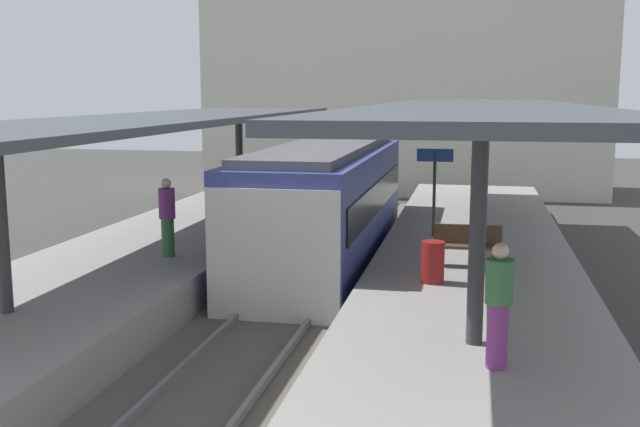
{
  "coord_description": "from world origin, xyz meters",
  "views": [
    {
      "loc": [
        3.72,
        -15.49,
        4.6
      ],
      "look_at": [
        0.33,
        0.82,
        1.88
      ],
      "focal_mm": 41.75,
      "sensor_mm": 36.0,
      "label": 1
    }
  ],
  "objects_px": {
    "commuter_train": "(325,205)",
    "passenger_mid_platform": "(167,216)",
    "litter_bin": "(433,262)",
    "platform_sign": "(435,172)",
    "passenger_near_bench": "(498,304)",
    "platform_bench": "(468,244)"
  },
  "relations": [
    {
      "from": "platform_bench",
      "to": "passenger_near_bench",
      "type": "relative_size",
      "value": 0.83
    },
    {
      "from": "commuter_train",
      "to": "litter_bin",
      "type": "relative_size",
      "value": 12.92
    },
    {
      "from": "commuter_train",
      "to": "passenger_mid_platform",
      "type": "distance_m",
      "value": 4.45
    },
    {
      "from": "litter_bin",
      "to": "passenger_near_bench",
      "type": "xyz_separation_m",
      "value": [
        1.08,
        -4.33,
        0.48
      ]
    },
    {
      "from": "commuter_train",
      "to": "passenger_mid_platform",
      "type": "relative_size",
      "value": 5.94
    },
    {
      "from": "commuter_train",
      "to": "passenger_near_bench",
      "type": "bearing_deg",
      "value": -65.25
    },
    {
      "from": "platform_bench",
      "to": "platform_sign",
      "type": "relative_size",
      "value": 0.63
    },
    {
      "from": "platform_bench",
      "to": "litter_bin",
      "type": "relative_size",
      "value": 1.75
    },
    {
      "from": "passenger_mid_platform",
      "to": "commuter_train",
      "type": "bearing_deg",
      "value": 49.78
    },
    {
      "from": "commuter_train",
      "to": "litter_bin",
      "type": "bearing_deg",
      "value": -56.49
    },
    {
      "from": "platform_sign",
      "to": "passenger_near_bench",
      "type": "xyz_separation_m",
      "value": [
        1.33,
        -9.03,
        -0.75
      ]
    },
    {
      "from": "platform_sign",
      "to": "passenger_mid_platform",
      "type": "relative_size",
      "value": 1.27
    },
    {
      "from": "platform_sign",
      "to": "litter_bin",
      "type": "relative_size",
      "value": 2.76
    },
    {
      "from": "platform_bench",
      "to": "passenger_near_bench",
      "type": "height_order",
      "value": "passenger_near_bench"
    },
    {
      "from": "litter_bin",
      "to": "platform_bench",
      "type": "bearing_deg",
      "value": 67.43
    },
    {
      "from": "platform_sign",
      "to": "passenger_mid_platform",
      "type": "xyz_separation_m",
      "value": [
        -5.63,
        -3.56,
        -0.72
      ]
    },
    {
      "from": "passenger_mid_platform",
      "to": "litter_bin",
      "type": "bearing_deg",
      "value": -11.01
    },
    {
      "from": "commuter_train",
      "to": "litter_bin",
      "type": "height_order",
      "value": "commuter_train"
    },
    {
      "from": "passenger_near_bench",
      "to": "passenger_mid_platform",
      "type": "height_order",
      "value": "passenger_mid_platform"
    },
    {
      "from": "platform_bench",
      "to": "passenger_near_bench",
      "type": "bearing_deg",
      "value": -85.6
    },
    {
      "from": "passenger_near_bench",
      "to": "passenger_mid_platform",
      "type": "distance_m",
      "value": 8.86
    },
    {
      "from": "platform_bench",
      "to": "litter_bin",
      "type": "height_order",
      "value": "platform_bench"
    }
  ]
}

